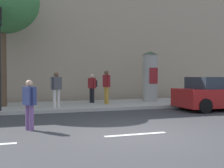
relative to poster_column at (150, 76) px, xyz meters
name	(u,v)px	position (x,y,z in m)	size (l,w,h in m)	color
ground_plane	(136,134)	(-3.98, -7.29, -1.61)	(80.00, 80.00, 0.00)	#38383A
sidewalk_curb	(84,105)	(-3.98, -0.29, -1.54)	(36.00, 4.00, 0.15)	#B2ADA3
lane_markings	(136,134)	(-3.98, -7.29, -1.61)	(25.80, 0.16, 0.01)	silver
building_backdrop	(69,27)	(-3.98, 4.71, 3.40)	(36.00, 5.00, 10.03)	tan
poster_column	(150,76)	(0.00, 0.00, 0.00)	(0.93, 0.93, 2.89)	#9E9B93
street_tree	(1,2)	(-7.95, -0.22, 3.51)	(3.61, 3.61, 6.57)	brown
pedestrian_in_light_jacket	(29,101)	(-6.76, -5.78, -0.75)	(0.41, 0.50, 1.50)	#724C84
pedestrian_near_pole	(56,87)	(-5.50, -1.41, -0.49)	(0.55, 0.47, 1.64)	silver
pedestrian_in_dark_shirt	(92,86)	(-3.40, 0.17, -0.53)	(0.48, 0.58, 1.57)	black
pedestrian_with_backpack	(106,84)	(-2.86, -0.73, -0.43)	(0.32, 0.56, 1.76)	#B78C33
parked_car_blue	(218,94)	(1.87, -3.47, -0.86)	(4.12, 1.98, 1.57)	maroon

